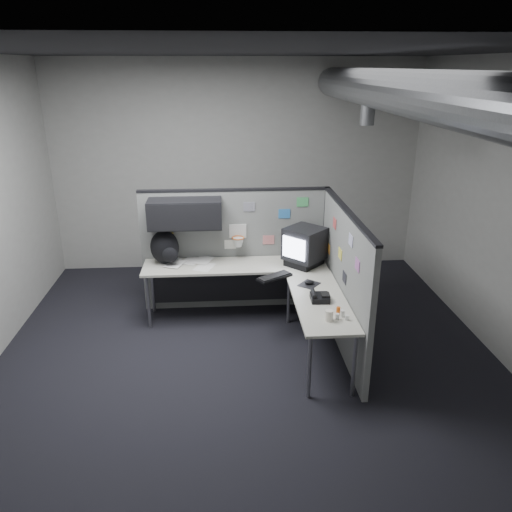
{
  "coord_description": "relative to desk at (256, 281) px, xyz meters",
  "views": [
    {
      "loc": [
        -0.24,
        -4.85,
        3.08
      ],
      "look_at": [
        0.12,
        0.35,
        1.08
      ],
      "focal_mm": 35.0,
      "sensor_mm": 36.0,
      "label": 1
    }
  ],
  "objects": [
    {
      "name": "cup",
      "position": [
        0.63,
        -1.26,
        0.17
      ],
      "size": [
        0.1,
        0.1,
        0.11
      ],
      "primitive_type": "cylinder",
      "rotation": [
        0.0,
        0.0,
        0.31
      ],
      "color": "white",
      "rests_on": "desk"
    },
    {
      "name": "monitor",
      "position": [
        0.62,
        0.22,
        0.36
      ],
      "size": [
        0.59,
        0.59,
        0.48
      ],
      "rotation": [
        0.0,
        0.0,
        -0.0
      ],
      "color": "black",
      "rests_on": "desk"
    },
    {
      "name": "papers",
      "position": [
        -0.88,
        0.41,
        0.13
      ],
      "size": [
        0.78,
        0.7,
        0.02
      ],
      "rotation": [
        0.0,
        0.0,
        -0.37
      ],
      "color": "white",
      "rests_on": "desk"
    },
    {
      "name": "desk",
      "position": [
        0.0,
        0.0,
        0.0
      ],
      "size": [
        2.31,
        2.11,
        0.73
      ],
      "color": "beige",
      "rests_on": "ground"
    },
    {
      "name": "bottles",
      "position": [
        0.76,
        -1.2,
        0.15
      ],
      "size": [
        0.13,
        0.16,
        0.08
      ],
      "rotation": [
        0.0,
        0.0,
        -0.0
      ],
      "color": "silver",
      "rests_on": "desk"
    },
    {
      "name": "mouse",
      "position": [
        0.58,
        -0.39,
        0.13
      ],
      "size": [
        0.29,
        0.29,
        0.05
      ],
      "rotation": [
        0.0,
        0.0,
        0.09
      ],
      "color": "black",
      "rests_on": "desk"
    },
    {
      "name": "keyboard",
      "position": [
        0.21,
        -0.18,
        0.14
      ],
      "size": [
        0.45,
        0.37,
        0.04
      ],
      "rotation": [
        0.0,
        0.0,
        -0.2
      ],
      "color": "black",
      "rests_on": "desk"
    },
    {
      "name": "partition_right",
      "position": [
        0.95,
        -0.49,
        0.21
      ],
      "size": [
        0.07,
        2.23,
        1.63
      ],
      "color": "slate",
      "rests_on": "ground"
    },
    {
      "name": "backpack",
      "position": [
        -1.11,
        0.37,
        0.33
      ],
      "size": [
        0.4,
        0.36,
        0.44
      ],
      "rotation": [
        0.0,
        0.0,
        0.19
      ],
      "color": "black",
      "rests_on": "desk"
    },
    {
      "name": "room",
      "position": [
        0.41,
        -0.7,
        1.48
      ],
      "size": [
        5.62,
        5.62,
        3.22
      ],
      "color": "black",
      "rests_on": "ground"
    },
    {
      "name": "partition_back",
      "position": [
        -0.4,
        0.53,
        0.38
      ],
      "size": [
        2.44,
        0.42,
        1.63
      ],
      "color": "slate",
      "rests_on": "ground"
    },
    {
      "name": "phone",
      "position": [
        0.62,
        -0.8,
        0.15
      ],
      "size": [
        0.21,
        0.22,
        0.1
      ],
      "rotation": [
        0.0,
        0.0,
        -0.22
      ],
      "color": "black",
      "rests_on": "desk"
    }
  ]
}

